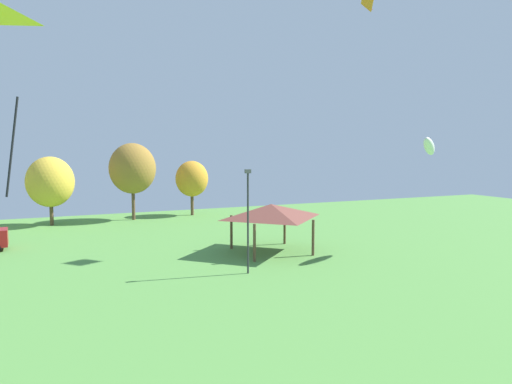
# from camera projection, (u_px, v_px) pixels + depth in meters

# --- Properties ---
(kite_flying_8) EXTENTS (2.97, 2.57, 1.75)m
(kite_flying_8) POSITION_uv_depth(u_px,v_px,m) (429.00, 146.00, 32.94)
(kite_flying_8) COLOR white
(kite_flying_9) EXTENTS (1.95, 2.50, 3.18)m
(kite_flying_9) POSITION_uv_depth(u_px,v_px,m) (45.00, 66.00, 10.46)
(kite_flying_9) COLOR yellow
(park_pavilion) EXTENTS (5.95, 5.78, 3.60)m
(park_pavilion) POSITION_uv_depth(u_px,v_px,m) (271.00, 211.00, 33.70)
(park_pavilion) COLOR brown
(park_pavilion) RESTS_ON ground
(light_post_0) EXTENTS (0.36, 0.20, 6.42)m
(light_post_0) POSITION_uv_depth(u_px,v_px,m) (248.00, 215.00, 27.77)
(light_post_0) COLOR #2D2D33
(light_post_0) RESTS_ON ground
(treeline_tree_2) EXTENTS (4.60, 4.60, 6.93)m
(treeline_tree_2) POSITION_uv_depth(u_px,v_px,m) (50.00, 182.00, 45.58)
(treeline_tree_2) COLOR brown
(treeline_tree_2) RESTS_ON ground
(treeline_tree_3) EXTENTS (4.96, 4.96, 8.32)m
(treeline_tree_3) POSITION_uv_depth(u_px,v_px,m) (133.00, 169.00, 49.15)
(treeline_tree_3) COLOR brown
(treeline_tree_3) RESTS_ON ground
(treeline_tree_4) EXTENTS (3.76, 3.76, 6.32)m
(treeline_tree_4) POSITION_uv_depth(u_px,v_px,m) (192.00, 179.00, 52.81)
(treeline_tree_4) COLOR brown
(treeline_tree_4) RESTS_ON ground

